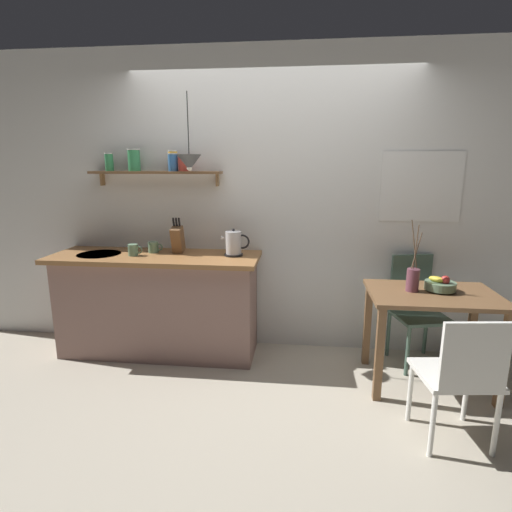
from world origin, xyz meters
TOP-DOWN VIEW (x-y plane):
  - ground_plane at (0.00, 0.00)m, footprint 14.00×14.00m
  - back_wall at (0.20, 0.65)m, footprint 6.80×0.11m
  - kitchen_counter at (-1.00, 0.32)m, footprint 1.83×0.63m
  - wall_shelf at (-1.03, 0.49)m, footprint 1.18×0.20m
  - dining_table at (1.28, 0.02)m, footprint 0.95×0.66m
  - dining_chair_near at (1.24, -0.72)m, footprint 0.48×0.46m
  - dining_chair_far at (1.27, 0.42)m, footprint 0.50×0.51m
  - fruit_bowl at (1.34, 0.07)m, footprint 0.23×0.23m
  - twig_vase at (1.13, 0.04)m, footprint 0.09×0.09m
  - electric_kettle at (-0.30, 0.35)m, footprint 0.25×0.16m
  - knife_block at (-0.82, 0.39)m, footprint 0.09×0.17m
  - coffee_mug_by_sink at (-1.17, 0.25)m, footprint 0.13×0.09m
  - coffee_mug_spare at (-1.04, 0.39)m, footprint 0.13×0.09m
  - pendant_lamp at (-0.66, 0.30)m, footprint 0.20×0.20m

SIDE VIEW (x-z plane):
  - ground_plane at x=0.00m, z-range 0.00..0.00m
  - kitchen_counter at x=-1.00m, z-range 0.01..0.93m
  - dining_chair_near at x=1.24m, z-range 0.06..0.91m
  - dining_chair_far at x=1.27m, z-range 0.05..0.98m
  - dining_table at x=1.28m, z-range 0.24..1.00m
  - fruit_bowl at x=1.34m, z-range 0.74..0.87m
  - twig_vase at x=1.13m, z-range 0.58..1.12m
  - coffee_mug_spare at x=-1.04m, z-range 0.93..1.02m
  - coffee_mug_by_sink at x=-1.17m, z-range 0.93..1.03m
  - electric_kettle at x=-0.30m, z-range 0.91..1.15m
  - knife_block at x=-0.82m, z-range 0.89..1.22m
  - back_wall at x=0.20m, z-range 0.00..2.70m
  - wall_shelf at x=-1.03m, z-range 1.52..1.85m
  - pendant_lamp at x=-0.66m, z-range 1.41..2.03m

